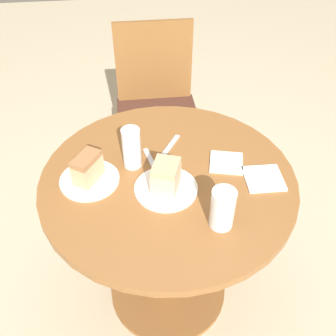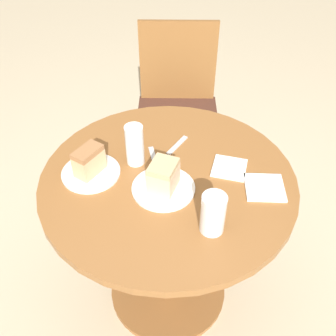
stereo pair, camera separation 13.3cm
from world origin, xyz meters
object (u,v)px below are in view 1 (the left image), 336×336
at_px(plate_near, 166,188).
at_px(glass_water, 222,210).
at_px(cake_slice_near, 166,176).
at_px(cake_slice_far, 87,168).
at_px(glass_lemonade, 132,150).
at_px(plate_far, 90,180).
at_px(chair, 157,109).

relative_size(plate_near, glass_water, 1.56).
relative_size(cake_slice_near, cake_slice_far, 1.00).
distance_m(plate_near, glass_lemonade, 0.18).
bearing_deg(plate_far, glass_lemonade, 23.88).
bearing_deg(cake_slice_near, plate_far, 164.04).
relative_size(plate_near, glass_lemonade, 1.38).
bearing_deg(cake_slice_near, plate_near, 75.96).
height_order(plate_near, plate_far, same).
xyz_separation_m(plate_far, cake_slice_near, (0.25, -0.07, 0.06)).
height_order(plate_far, glass_water, glass_water).
bearing_deg(glass_lemonade, cake_slice_near, -53.53).
relative_size(chair, cake_slice_far, 7.36).
distance_m(cake_slice_near, glass_water, 0.22).
bearing_deg(glass_lemonade, chair, 78.10).
xyz_separation_m(plate_far, cake_slice_far, (0.00, 0.00, 0.05)).
bearing_deg(glass_lemonade, glass_water, -50.44).
bearing_deg(plate_far, cake_slice_far, 0.00).
height_order(plate_far, cake_slice_far, cake_slice_far).
bearing_deg(cake_slice_far, plate_near, -15.96).
height_order(chair, glass_water, chair).
bearing_deg(cake_slice_far, plate_far, 0.00).
bearing_deg(glass_lemonade, plate_near, -53.53).
distance_m(plate_near, glass_water, 0.23).
height_order(chair, glass_lemonade, chair).
bearing_deg(chair, cake_slice_near, -93.44).
bearing_deg(glass_water, glass_lemonade, 129.56).
bearing_deg(plate_far, chair, 69.19).
height_order(plate_near, cake_slice_far, cake_slice_far).
distance_m(cake_slice_far, glass_lemonade, 0.17).
distance_m(plate_near, cake_slice_near, 0.06).
bearing_deg(glass_water, plate_near, 131.97).
xyz_separation_m(glass_lemonade, glass_water, (0.25, -0.31, -0.01)).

